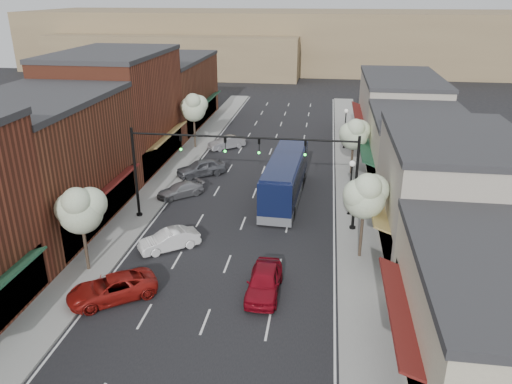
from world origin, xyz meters
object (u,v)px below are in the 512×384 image
at_px(red_hatchback, 264,281).
at_px(coach_bus, 285,177).
at_px(signal_mast_right, 322,168).
at_px(parked_car_b, 169,240).
at_px(parked_car_d, 201,168).
at_px(tree_left_near, 80,209).
at_px(parked_car_a, 112,288).
at_px(tree_right_far, 354,133).
at_px(signal_mast_left, 166,161).
at_px(tree_left_far, 194,107).
at_px(parked_car_e, 226,143).
at_px(lamp_post_far, 345,122).
at_px(tree_right_near, 366,194).
at_px(parked_car_c, 180,190).
at_px(lamp_post_near, 351,179).

bearing_deg(red_hatchback, coach_bus, 90.75).
bearing_deg(coach_bus, signal_mast_right, -57.90).
bearing_deg(parked_car_b, parked_car_d, 148.90).
height_order(tree_left_near, parked_car_a, tree_left_near).
xyz_separation_m(tree_right_far, coach_bus, (-5.70, -6.66, -2.13)).
bearing_deg(parked_car_b, tree_right_far, 106.30).
distance_m(signal_mast_right, red_hatchback, 10.14).
relative_size(signal_mast_right, tree_left_near, 1.44).
distance_m(signal_mast_right, tree_right_far, 12.27).
height_order(signal_mast_left, parked_car_b, signal_mast_left).
height_order(tree_right_far, parked_car_b, tree_right_far).
bearing_deg(tree_left_near, parked_car_d, 81.29).
bearing_deg(parked_car_d, tree_left_far, 162.95).
bearing_deg(parked_car_e, lamp_post_far, 57.33).
distance_m(tree_right_far, parked_car_b, 21.02).
xyz_separation_m(signal_mast_right, parked_car_e, (-10.51, 18.38, -3.95)).
relative_size(signal_mast_right, signal_mast_left, 1.00).
xyz_separation_m(tree_left_near, coach_bus, (10.90, 13.34, -2.36)).
height_order(tree_right_far, tree_left_near, tree_left_near).
relative_size(tree_right_far, tree_left_far, 0.89).
bearing_deg(red_hatchback, tree_right_far, 75.38).
distance_m(lamp_post_far, coach_bus, 15.63).
height_order(parked_car_a, parked_car_d, parked_car_d).
relative_size(tree_right_near, parked_car_d, 1.30).
bearing_deg(signal_mast_left, tree_left_far, 98.35).
distance_m(parked_car_a, parked_car_e, 29.04).
bearing_deg(parked_car_e, parked_car_c, -44.73).
distance_m(parked_car_b, parked_car_d, 14.28).
height_order(signal_mast_right, tree_left_near, signal_mast_right).
distance_m(tree_right_far, tree_left_far, 17.66).
bearing_deg(lamp_post_far, signal_mast_right, -96.22).
height_order(tree_right_far, coach_bus, tree_right_far).
height_order(signal_mast_left, tree_left_far, signal_mast_left).
height_order(lamp_post_near, parked_car_b, lamp_post_near).
xyz_separation_m(parked_car_c, parked_car_e, (1.16, 13.97, 0.09)).
distance_m(signal_mast_right, parked_car_a, 15.97).
relative_size(lamp_post_near, lamp_post_far, 1.00).
bearing_deg(tree_right_near, lamp_post_near, 94.77).
xyz_separation_m(tree_right_near, tree_left_near, (-16.60, -4.00, -0.23)).
bearing_deg(tree_left_near, parked_car_e, 82.74).
bearing_deg(coach_bus, red_hatchback, -86.99).
height_order(tree_left_near, lamp_post_near, tree_left_near).
bearing_deg(parked_car_e, tree_left_near, -47.23).
bearing_deg(parked_car_a, signal_mast_left, 144.51).
height_order(signal_mast_left, red_hatchback, signal_mast_left).
distance_m(tree_left_far, parked_car_e, 5.19).
height_order(tree_left_near, red_hatchback, tree_left_near).
xyz_separation_m(tree_left_far, red_hatchback, (10.96, -26.86, -3.83)).
distance_m(signal_mast_right, lamp_post_far, 20.19).
bearing_deg(parked_car_a, parked_car_e, 143.02).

